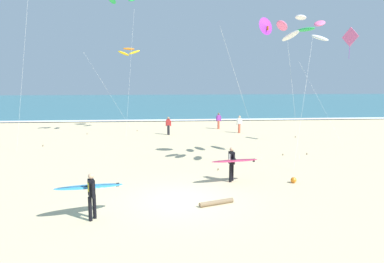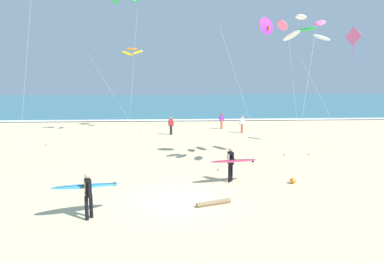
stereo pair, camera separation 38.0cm
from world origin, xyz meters
The scene contains 15 objects.
ground_plane centered at (0.00, 0.00, 0.00)m, with size 160.00×160.00×0.00m, color beige.
ocean_water centered at (0.00, 56.51, 0.04)m, with size 160.00×60.00×0.08m, color #336B7A.
shoreline_foam centered at (0.00, 26.81, 0.09)m, with size 160.00×1.41×0.01m, color white.
surfer_lead centered at (2.64, 2.31, 1.05)m, with size 2.45×1.16×1.71m.
surfer_trailing centered at (-3.29, -1.54, 1.05)m, with size 2.48×1.45×1.71m.
kite_diamond_rose_near centered at (12.36, 10.49, 7.58)m, with size 2.36×4.74×8.49m.
kite_delta_violet_mid centered at (5.17, 6.20, 7.86)m, with size 3.47×2.05×8.42m.
kite_arc_amber_far centered at (-3.89, 20.28, 7.41)m, with size 4.89×4.10×7.77m.
kite_arc_emerald_distant centered at (7.58, 6.44, 7.47)m, with size 3.03×2.60×7.86m.
kite_arc_ivory_close centered at (6.30, 3.98, 7.77)m, with size 3.74×5.14×8.11m.
bystander_white_top centered at (6.17, 17.25, 0.81)m, with size 0.49×0.24×1.59m.
bystander_purple_top centered at (4.68, 19.88, 0.81)m, with size 0.50×0.22×1.59m.
bystander_red_top centered at (-0.27, 16.77, 0.81)m, with size 0.48×0.27×1.59m.
beach_ball centered at (5.54, 1.99, 0.14)m, with size 0.28×0.28×0.28m, color orange.
driftwood_log centered at (1.41, -0.61, 0.09)m, with size 0.19×0.19×1.48m, color #846B4C.
Camera 1 is at (-0.63, -13.85, 5.04)m, focal length 32.79 mm.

